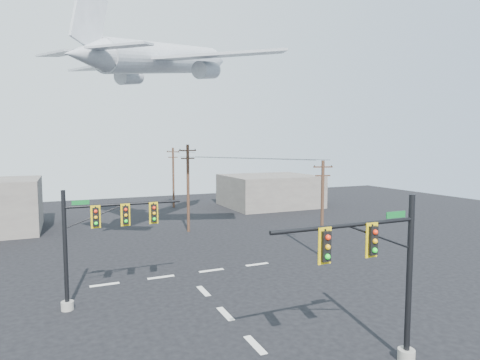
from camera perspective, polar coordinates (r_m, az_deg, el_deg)
name	(u,v)px	position (r m, az deg, el deg)	size (l,w,h in m)	color
ground	(255,345)	(21.40, 2.17, -22.40)	(120.00, 120.00, 0.00)	black
lane_markings	(217,305)	(25.85, -3.25, -17.37)	(14.00, 21.20, 0.01)	silver
signal_mast_near	(384,278)	(18.85, 19.78, -12.98)	(7.46, 0.84, 7.67)	gray
signal_mast_far	(97,240)	(26.05, -19.71, -8.05)	(7.33, 0.79, 7.22)	gray
utility_pole_a	(322,207)	(36.03, 11.63, -3.73)	(1.65, 0.66, 8.51)	#452B1D
utility_pole_b	(188,186)	(45.71, -7.40, -0.91)	(2.01, 0.33, 9.91)	#452B1D
utility_pole_c	(173,176)	(63.90, -9.46, 0.52)	(1.90, 0.64, 9.46)	#452B1D
power_lines	(206,154)	(47.50, -4.81, 3.67)	(9.58, 32.75, 0.46)	black
airliner	(167,59)	(40.23, -10.37, 16.55)	(21.25, 20.46, 6.74)	silver
building_right	(269,191)	(65.05, 4.21, -1.52)	(14.00, 12.00, 5.00)	slate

